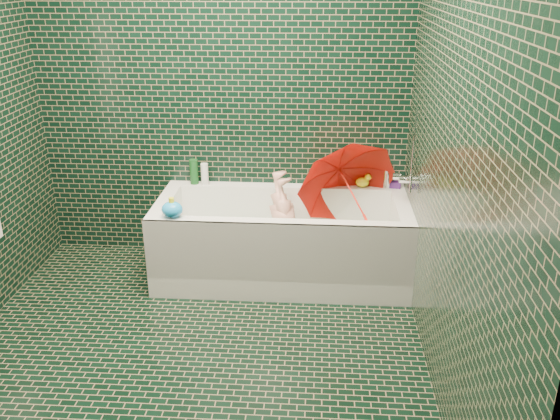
# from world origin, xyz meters

# --- Properties ---
(floor) EXTENTS (2.80, 2.80, 0.00)m
(floor) POSITION_xyz_m (0.00, 0.00, 0.00)
(floor) COLOR black
(floor) RESTS_ON ground
(wall_back) EXTENTS (2.80, 0.00, 2.80)m
(wall_back) POSITION_xyz_m (0.00, 1.40, 1.25)
(wall_back) COLOR black
(wall_back) RESTS_ON floor
(wall_front) EXTENTS (2.80, 0.00, 2.80)m
(wall_front) POSITION_xyz_m (0.00, -1.40, 1.25)
(wall_front) COLOR black
(wall_front) RESTS_ON floor
(wall_right) EXTENTS (0.00, 2.80, 2.80)m
(wall_right) POSITION_xyz_m (1.30, 0.00, 1.25)
(wall_right) COLOR black
(wall_right) RESTS_ON floor
(bathtub) EXTENTS (1.70, 0.75, 0.55)m
(bathtub) POSITION_xyz_m (0.45, 1.01, 0.21)
(bathtub) COLOR white
(bathtub) RESTS_ON floor
(bath_mat) EXTENTS (1.35, 0.47, 0.01)m
(bath_mat) POSITION_xyz_m (0.45, 1.02, 0.16)
(bath_mat) COLOR #4FD22A
(bath_mat) RESTS_ON bathtub
(water) EXTENTS (1.48, 0.53, 0.00)m
(water) POSITION_xyz_m (0.45, 1.02, 0.30)
(water) COLOR silver
(water) RESTS_ON bathtub
(faucet) EXTENTS (0.18, 0.19, 0.55)m
(faucet) POSITION_xyz_m (1.26, 1.02, 0.77)
(faucet) COLOR silver
(faucet) RESTS_ON wall_right
(child) EXTENTS (0.89, 0.48, 0.30)m
(child) POSITION_xyz_m (0.48, 1.06, 0.31)
(child) COLOR tan
(child) RESTS_ON bathtub
(umbrella) EXTENTS (1.01, 0.96, 1.03)m
(umbrella) POSITION_xyz_m (0.92, 1.10, 0.59)
(umbrella) COLOR red
(umbrella) RESTS_ON bathtub
(soap_bottle_a) EXTENTS (0.11, 0.11, 0.28)m
(soap_bottle_a) POSITION_xyz_m (1.25, 1.36, 0.55)
(soap_bottle_a) COLOR white
(soap_bottle_a) RESTS_ON bathtub
(soap_bottle_b) EXTENTS (0.11, 0.11, 0.21)m
(soap_bottle_b) POSITION_xyz_m (1.22, 1.33, 0.55)
(soap_bottle_b) COLOR #451C6A
(soap_bottle_b) RESTS_ON bathtub
(soap_bottle_c) EXTENTS (0.14, 0.14, 0.15)m
(soap_bottle_c) POSITION_xyz_m (1.20, 1.35, 0.55)
(soap_bottle_c) COLOR #14481B
(soap_bottle_c) RESTS_ON bathtub
(bottle_right_tall) EXTENTS (0.07, 0.07, 0.20)m
(bottle_right_tall) POSITION_xyz_m (1.16, 1.36, 0.65)
(bottle_right_tall) COLOR #14481B
(bottle_right_tall) RESTS_ON bathtub
(bottle_right_pump) EXTENTS (0.05, 0.05, 0.19)m
(bottle_right_pump) POSITION_xyz_m (1.17, 1.34, 0.64)
(bottle_right_pump) COLOR silver
(bottle_right_pump) RESTS_ON bathtub
(bottle_left_tall) EXTENTS (0.07, 0.07, 0.18)m
(bottle_left_tall) POSITION_xyz_m (-0.21, 1.34, 0.64)
(bottle_left_tall) COLOR #14481B
(bottle_left_tall) RESTS_ON bathtub
(bottle_left_short) EXTENTS (0.06, 0.06, 0.16)m
(bottle_left_short) POSITION_xyz_m (-0.13, 1.33, 0.63)
(bottle_left_short) COLOR white
(bottle_left_short) RESTS_ON bathtub
(rubber_duck) EXTENTS (0.13, 0.09, 0.10)m
(rubber_duck) POSITION_xyz_m (1.01, 1.35, 0.60)
(rubber_duck) COLOR yellow
(rubber_duck) RESTS_ON bathtub
(bath_toy) EXTENTS (0.15, 0.13, 0.13)m
(bath_toy) POSITION_xyz_m (-0.22, 0.71, 0.61)
(bath_toy) COLOR #198DE2
(bath_toy) RESTS_ON bathtub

